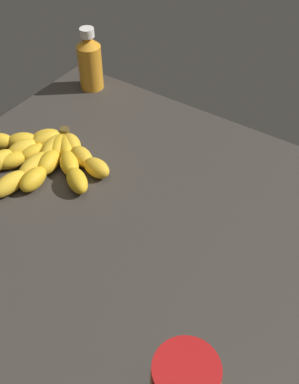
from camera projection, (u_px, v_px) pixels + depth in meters
The scene contains 3 objects.
ground_plane at pixel (157, 233), 83.93cm from camera, with size 97.31×72.64×3.30cm, color #38332D.
banana_bunch at pixel (45, 156), 93.97cm from camera, with size 29.40×23.26×3.75cm.
honey_bottle at pixel (90, 61), 110.84cm from camera, with size 5.82×5.82×15.33cm.
Camera 1 is at (29.08, -45.81, 62.82)cm, focal length 43.00 mm.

